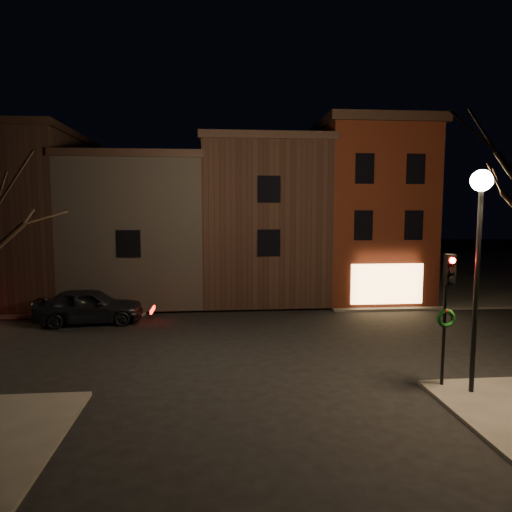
# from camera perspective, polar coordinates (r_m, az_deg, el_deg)

# --- Properties ---
(ground) EXTENTS (120.00, 120.00, 0.00)m
(ground) POSITION_cam_1_polar(r_m,az_deg,el_deg) (19.24, -1.01, -10.70)
(ground) COLOR black
(ground) RESTS_ON ground
(sidewalk_far_right) EXTENTS (30.00, 30.00, 0.12)m
(sidewalk_far_right) POSITION_cam_1_polar(r_m,az_deg,el_deg) (44.24, 23.75, -1.64)
(sidewalk_far_right) COLOR #2D2B28
(sidewalk_far_right) RESTS_ON ground
(corner_building) EXTENTS (6.50, 8.50, 10.50)m
(corner_building) POSITION_cam_1_polar(r_m,az_deg,el_deg) (29.38, 13.43, 5.57)
(corner_building) COLOR #44170C
(corner_building) RESTS_ON ground
(row_building_a) EXTENTS (7.30, 10.30, 9.40)m
(row_building_a) POSITION_cam_1_polar(r_m,az_deg,el_deg) (29.03, 0.45, 4.61)
(row_building_a) COLOR black
(row_building_a) RESTS_ON ground
(row_building_b) EXTENTS (7.80, 10.30, 8.40)m
(row_building_b) POSITION_cam_1_polar(r_m,az_deg,el_deg) (29.25, -13.86, 3.46)
(row_building_b) COLOR black
(row_building_b) RESTS_ON ground
(row_building_c) EXTENTS (7.30, 10.30, 9.90)m
(row_building_c) POSITION_cam_1_polar(r_m,az_deg,el_deg) (31.17, -27.23, 4.50)
(row_building_c) COLOR black
(row_building_c) RESTS_ON ground
(street_lamp_near) EXTENTS (0.60, 0.60, 6.48)m
(street_lamp_near) POSITION_cam_1_polar(r_m,az_deg,el_deg) (14.49, 26.18, 4.03)
(street_lamp_near) COLOR black
(street_lamp_near) RESTS_ON sidewalk_near_right
(traffic_signal) EXTENTS (0.58, 0.38, 4.05)m
(traffic_signal) POSITION_cam_1_polar(r_m,az_deg,el_deg) (14.86, 22.79, -5.00)
(traffic_signal) COLOR black
(traffic_signal) RESTS_ON sidewalk_near_right
(parked_car_a) EXTENTS (5.17, 2.40, 1.71)m
(parked_car_a) POSITION_cam_1_polar(r_m,az_deg,el_deg) (23.48, -20.12, -5.86)
(parked_car_a) COLOR black
(parked_car_a) RESTS_ON ground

